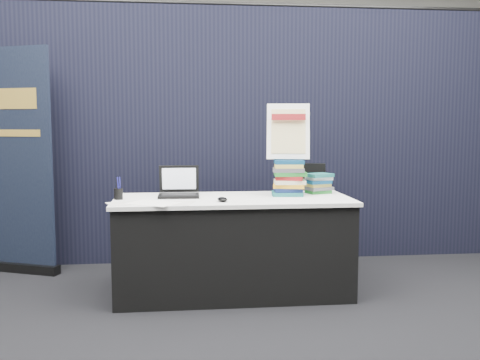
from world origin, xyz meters
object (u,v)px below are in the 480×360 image
(display_table, at_px, (233,246))
(info_sign, at_px, (288,132))
(laptop, at_px, (179,189))
(book_stack_tall, at_px, (289,178))
(book_stack_short, at_px, (318,183))
(pullup_banner, at_px, (13,174))
(stacking_chair, at_px, (305,215))

(display_table, height_order, info_sign, info_sign)
(laptop, relative_size, book_stack_tall, 1.12)
(laptop, distance_m, book_stack_tall, 0.86)
(display_table, bearing_deg, laptop, 163.78)
(book_stack_short, xyz_separation_m, pullup_banner, (-2.58, 0.64, 0.04))
(info_sign, height_order, pullup_banner, pullup_banner)
(book_stack_tall, relative_size, stacking_chair, 0.29)
(book_stack_short, bearing_deg, laptop, -176.19)
(laptop, bearing_deg, info_sign, 0.66)
(display_table, height_order, laptop, laptop)
(stacking_chair, bearing_deg, info_sign, -111.42)
(display_table, bearing_deg, book_stack_tall, 10.44)
(laptop, xyz_separation_m, book_stack_tall, (0.86, -0.04, 0.08))
(book_stack_short, bearing_deg, info_sign, -163.03)
(book_stack_short, bearing_deg, book_stack_tall, -157.30)
(laptop, height_order, info_sign, info_sign)
(book_stack_tall, relative_size, info_sign, 0.62)
(book_stack_short, xyz_separation_m, info_sign, (-0.27, -0.08, 0.42))
(book_stack_short, height_order, stacking_chair, stacking_chair)
(display_table, xyz_separation_m, laptop, (-0.41, 0.12, 0.43))
(laptop, xyz_separation_m, info_sign, (0.86, -0.01, 0.44))
(display_table, xyz_separation_m, book_stack_tall, (0.45, 0.08, 0.51))
(book_stack_tall, xyz_separation_m, stacking_chair, (0.20, 0.28, -0.35))
(info_sign, distance_m, pullup_banner, 2.45)
(stacking_chair, bearing_deg, book_stack_tall, -108.26)
(laptop, bearing_deg, book_stack_tall, -1.38)
(laptop, height_order, stacking_chair, laptop)
(info_sign, xyz_separation_m, stacking_chair, (0.20, 0.25, -0.71))
(display_table, xyz_separation_m, info_sign, (0.45, 0.11, 0.87))
(display_table, distance_m, book_stack_short, 0.87)
(book_stack_tall, xyz_separation_m, info_sign, (0.00, 0.03, 0.36))
(book_stack_short, relative_size, pullup_banner, 0.12)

